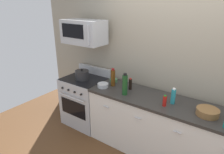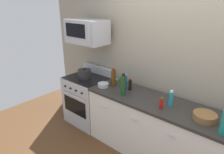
{
  "view_description": "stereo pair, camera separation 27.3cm",
  "coord_description": "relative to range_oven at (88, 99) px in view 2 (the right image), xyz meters",
  "views": [
    {
      "loc": [
        0.79,
        -2.45,
        2.23
      ],
      "look_at": [
        -0.91,
        -0.05,
        1.11
      ],
      "focal_mm": 31.72,
      "sensor_mm": 36.0,
      "label": 1
    },
    {
      "loc": [
        1.01,
        -2.28,
        2.23
      ],
      "look_at": [
        -0.91,
        -0.05,
        1.11
      ],
      "focal_mm": 31.72,
      "sensor_mm": 36.0,
      "label": 2
    }
  ],
  "objects": [
    {
      "name": "bottle_wine_green",
      "position": [
        0.96,
        -0.14,
        0.61
      ],
      "size": [
        0.08,
        0.08,
        0.34
      ],
      "color": "#19471E",
      "rests_on": "countertop_slab"
    },
    {
      "name": "counter_unit",
      "position": [
        1.57,
        -0.0,
        -0.01
      ],
      "size": [
        2.38,
        0.66,
        0.92
      ],
      "color": "silver",
      "rests_on": "ground_plane"
    },
    {
      "name": "microwave",
      "position": [
        0.0,
        0.04,
        1.28
      ],
      "size": [
        0.74,
        0.44,
        0.4
      ],
      "color": "#B7BABF"
    },
    {
      "name": "range_oven",
      "position": [
        0.0,
        0.0,
        0.0
      ],
      "size": [
        0.76,
        0.69,
        1.07
      ],
      "color": "#B7BABF",
      "rests_on": "ground_plane"
    },
    {
      "name": "bottle_wine_amber",
      "position": [
        0.62,
        0.03,
        0.59
      ],
      "size": [
        0.07,
        0.07,
        0.3
      ],
      "color": "#59330F",
      "rests_on": "countertop_slab"
    },
    {
      "name": "bowl_wooden_salad",
      "position": [
        2.09,
        -0.05,
        0.5
      ],
      "size": [
        0.27,
        0.27,
        0.08
      ],
      "color": "brown",
      "rests_on": "countertop_slab"
    },
    {
      "name": "bottle_soy_sauce_dark",
      "position": [
        0.93,
        0.07,
        0.54
      ],
      "size": [
        0.05,
        0.05,
        0.19
      ],
      "color": "black",
      "rests_on": "countertop_slab"
    },
    {
      "name": "bowl_steel_prep",
      "position": [
        0.52,
        -0.12,
        0.48
      ],
      "size": [
        0.18,
        0.18,
        0.06
      ],
      "color": "#B2B5BA",
      "rests_on": "countertop_slab"
    },
    {
      "name": "bottle_dish_soap",
      "position": [
        1.64,
        -0.0,
        0.56
      ],
      "size": [
        0.06,
        0.06,
        0.23
      ],
      "color": "teal",
      "rests_on": "countertop_slab"
    },
    {
      "name": "bottle_soda_blue",
      "position": [
        0.85,
        0.03,
        0.57
      ],
      "size": [
        0.07,
        0.07,
        0.26
      ],
      "color": "#1E4CA5",
      "rests_on": "countertop_slab"
    },
    {
      "name": "stockpot",
      "position": [
        0.0,
        -0.05,
        0.53
      ],
      "size": [
        0.24,
        0.24,
        0.19
      ],
      "color": "#262628",
      "rests_on": "range_oven"
    },
    {
      "name": "bottle_hot_sauce_red",
      "position": [
        1.57,
        -0.13,
        0.53
      ],
      "size": [
        0.05,
        0.05,
        0.16
      ],
      "color": "#B21914",
      "rests_on": "countertop_slab"
    },
    {
      "name": "back_wall",
      "position": [
        1.57,
        0.41,
        0.88
      ],
      "size": [
        5.47,
        0.1,
        2.7
      ],
      "primitive_type": "cube",
      "color": "#9E937F",
      "rests_on": "ground_plane"
    },
    {
      "name": "bowl_green_glaze",
      "position": [
        0.53,
        0.18,
        0.48
      ],
      "size": [
        0.14,
        0.14,
        0.05
      ],
      "color": "#477A4C",
      "rests_on": "countertop_slab"
    }
  ]
}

